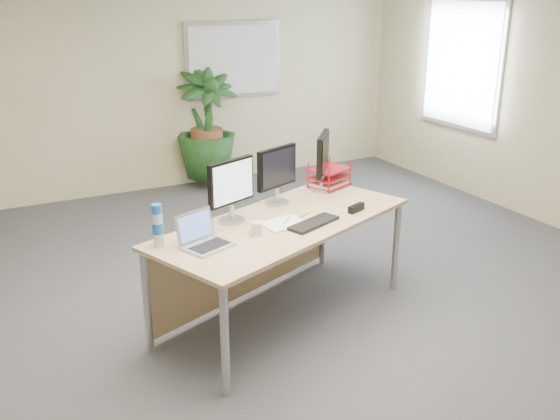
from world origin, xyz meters
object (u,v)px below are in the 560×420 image
floor_plant (207,130)px  laptop (203,237)px  desk (272,238)px  monitor_left (231,187)px  monitor_right (277,172)px

floor_plant → laptop: bearing=-111.1°
desk → floor_plant: bearing=77.6°
monitor_left → monitor_right: bearing=23.8°
monitor_left → monitor_right: 0.52m
floor_plant → laptop: 3.80m
monitor_left → laptop: size_ratio=1.22×
monitor_left → laptop: monitor_left is taller
desk → monitor_left: 0.53m
floor_plant → laptop: floor_plant is taller
desk → monitor_right: 0.54m
monitor_left → monitor_right: (0.48, 0.21, -0.01)m
monitor_right → laptop: 1.01m
desk → floor_plant: (0.72, 3.27, 0.12)m
monitor_right → laptop: bearing=-147.0°
monitor_left → floor_plant: bearing=72.4°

